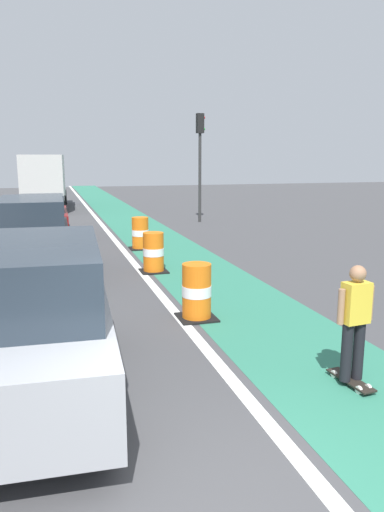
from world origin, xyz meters
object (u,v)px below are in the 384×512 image
object	(u,v)px
parked_suv_second	(33,236)
traffic_light_corner	(200,148)
parked_sedan_third	(43,217)
traffic_barrel_mid	(153,253)
traffic_barrel_front	(197,292)
traffic_barrel_back	(140,234)
skateboarder_on_lane	(355,322)
delivery_truck_down_block	(45,178)
parked_suv_nearest	(36,320)

from	to	relation	value
parked_suv_second	traffic_light_corner	xyz separation A→B (m)	(7.48, 9.09, 2.47)
traffic_light_corner	parked_suv_second	bearing A→B (deg)	-129.47
parked_sedan_third	traffic_barrel_mid	xyz separation A→B (m)	(2.91, -6.70, -0.30)
parked_sedan_third	traffic_barrel_front	distance (m)	11.20
traffic_light_corner	traffic_barrel_back	bearing A→B (deg)	-123.10
traffic_barrel_mid	traffic_barrel_front	bearing A→B (deg)	-90.35
skateboarder_on_lane	parked_sedan_third	size ratio (longest dim) A/B	0.41
delivery_truck_down_block	traffic_barrel_mid	bearing A→B (deg)	-81.33
traffic_barrel_mid	parked_sedan_third	bearing A→B (deg)	113.48
traffic_barrel_front	traffic_barrel_mid	distance (m)	4.11
traffic_barrel_back	delivery_truck_down_block	world-z (taller)	delivery_truck_down_block
traffic_barrel_front	traffic_light_corner	distance (m)	14.85
parked_suv_nearest	traffic_light_corner	distance (m)	17.98
skateboarder_on_lane	delivery_truck_down_block	size ratio (longest dim) A/B	0.22
parked_suv_nearest	parked_sedan_third	bearing A→B (deg)	90.00
parked_sedan_third	traffic_light_corner	distance (m)	8.34
traffic_barrel_mid	delivery_truck_down_block	distance (m)	18.61
skateboarder_on_lane	traffic_light_corner	size ratio (longest dim) A/B	0.33
traffic_barrel_mid	traffic_barrel_back	distance (m)	3.49
parked_suv_second	traffic_barrel_mid	distance (m)	3.22
delivery_truck_down_block	traffic_barrel_front	bearing A→B (deg)	-82.96
skateboarder_on_lane	traffic_light_corner	xyz separation A→B (m)	(3.18, 17.16, 2.59)
parked_sedan_third	traffic_barrel_front	size ratio (longest dim) A/B	3.79
parked_suv_nearest	traffic_barrel_back	bearing A→B (deg)	72.25
parked_suv_second	parked_sedan_third	size ratio (longest dim) A/B	1.12
traffic_light_corner	traffic_barrel_mid	bearing A→B (deg)	-114.14
parked_suv_second	parked_sedan_third	distance (m)	6.04
traffic_barrel_front	traffic_barrel_back	distance (m)	7.60
traffic_barrel_back	delivery_truck_down_block	size ratio (longest dim) A/B	0.14
parked_suv_nearest	traffic_barrel_front	world-z (taller)	parked_suv_nearest
traffic_light_corner	skateboarder_on_lane	bearing A→B (deg)	-100.50
parked_suv_nearest	traffic_barrel_front	bearing A→B (deg)	39.53
traffic_light_corner	parked_sedan_third	bearing A→B (deg)	-157.25
skateboarder_on_lane	traffic_barrel_back	size ratio (longest dim) A/B	1.55
traffic_barrel_mid	traffic_light_corner	bearing A→B (deg)	65.86
parked_suv_second	traffic_barrel_mid	world-z (taller)	parked_suv_second
skateboarder_on_lane	traffic_barrel_back	bearing A→B (deg)	94.79
traffic_barrel_front	traffic_barrel_mid	xyz separation A→B (m)	(0.03, 4.11, 0.00)
parked_suv_nearest	delivery_truck_down_block	world-z (taller)	delivery_truck_down_block
traffic_barrel_back	traffic_barrel_mid	bearing A→B (deg)	-94.60
parked_suv_nearest	delivery_truck_down_block	bearing A→B (deg)	89.74
parked_suv_second	delivery_truck_down_block	size ratio (longest dim) A/B	0.60
parked_suv_nearest	parked_sedan_third	size ratio (longest dim) A/B	1.14
skateboarder_on_lane	delivery_truck_down_block	world-z (taller)	delivery_truck_down_block
traffic_barrel_mid	traffic_barrel_back	bearing A→B (deg)	85.40
traffic_barrel_front	delivery_truck_down_block	world-z (taller)	delivery_truck_down_block
skateboarder_on_lane	traffic_barrel_back	xyz separation A→B (m)	(-0.91, 10.88, -0.38)
parked_suv_nearest	traffic_barrel_mid	world-z (taller)	parked_suv_nearest
skateboarder_on_lane	traffic_barrel_mid	bearing A→B (deg)	99.15
skateboarder_on_lane	traffic_barrel_front	bearing A→B (deg)	110.29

